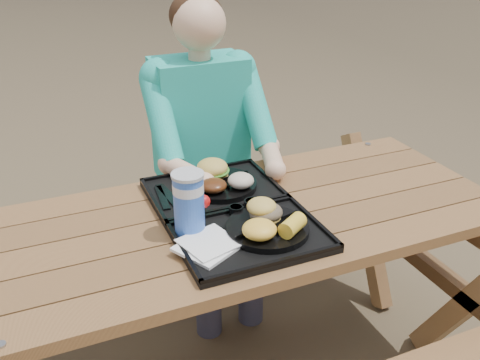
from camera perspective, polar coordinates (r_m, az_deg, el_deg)
name	(u,v)px	position (r m, az deg, el deg)	size (l,w,h in m)	color
picnic_table	(240,303)	(2.00, 0.00, -13.03)	(1.80, 1.49, 0.75)	#999999
tray_near	(250,237)	(1.65, 1.11, -6.08)	(0.45, 0.35, 0.02)	black
tray_far	(214,192)	(1.91, -2.81, -1.33)	(0.45, 0.35, 0.02)	black
plate_near	(267,228)	(1.66, 2.93, -5.17)	(0.26, 0.26, 0.02)	black
plate_far	(221,185)	(1.92, -2.09, -0.51)	(0.26, 0.26, 0.02)	black
napkin_stack	(207,246)	(1.58, -3.53, -7.05)	(0.15, 0.15, 0.02)	white
soda_cup	(189,204)	(1.62, -5.47, -2.61)	(0.09, 0.09, 0.19)	blue
condiment_bbq	(236,210)	(1.75, -0.43, -3.24)	(0.05, 0.05, 0.03)	black
condiment_mustard	(252,205)	(1.77, 1.34, -2.68)	(0.06, 0.06, 0.03)	gold
sandwich	(266,204)	(1.67, 2.81, -2.55)	(0.10, 0.10, 0.10)	gold
mac_cheese	(259,229)	(1.58, 2.08, -5.29)	(0.10, 0.10, 0.05)	yellow
corn_cob	(292,225)	(1.61, 5.62, -4.83)	(0.09, 0.09, 0.05)	yellow
cutlery_far	(168,195)	(1.88, -7.67, -1.59)	(0.03, 0.18, 0.01)	black
burger	(212,164)	(1.93, -2.99, 1.74)	(0.12, 0.12, 0.10)	gold
baked_beans	(213,185)	(1.85, -2.86, -0.58)	(0.09, 0.09, 0.04)	#542810
potato_salad	(241,181)	(1.87, 0.09, -0.06)	(0.09, 0.09, 0.05)	beige
diner	(203,169)	(2.36, -3.93, 1.15)	(0.48, 0.84, 1.28)	#19A3B5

